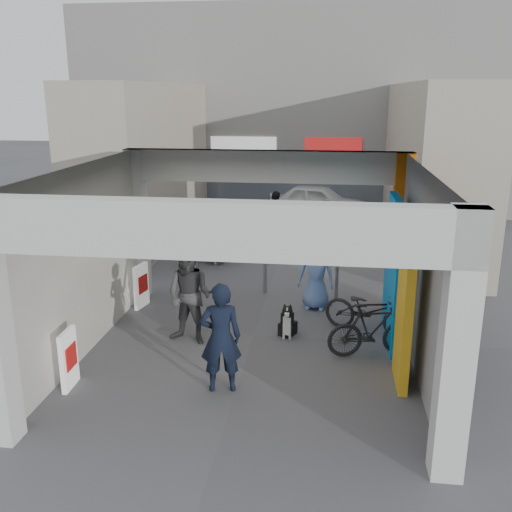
# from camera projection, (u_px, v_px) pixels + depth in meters

# --- Properties ---
(ground) EXTENTS (90.00, 90.00, 0.00)m
(ground) POSITION_uv_depth(u_px,v_px,m) (254.00, 335.00, 11.52)
(ground) COLOR #55565B
(ground) RESTS_ON ground
(arcade_canopy) EXTENTS (6.40, 6.45, 6.40)m
(arcade_canopy) POSITION_uv_depth(u_px,v_px,m) (278.00, 235.00, 10.03)
(arcade_canopy) COLOR beige
(arcade_canopy) RESTS_ON ground
(far_building) EXTENTS (18.00, 4.08, 8.00)m
(far_building) POSITION_uv_depth(u_px,v_px,m) (298.00, 111.00, 23.75)
(far_building) COLOR white
(far_building) RESTS_ON ground
(plaza_bldg_left) EXTENTS (2.00, 9.00, 5.00)m
(plaza_bldg_left) POSITION_uv_depth(u_px,v_px,m) (147.00, 163.00, 18.53)
(plaza_bldg_left) COLOR #A19685
(plaza_bldg_left) RESTS_ON ground
(plaza_bldg_right) EXTENTS (2.00, 9.00, 5.00)m
(plaza_bldg_right) POSITION_uv_depth(u_px,v_px,m) (432.00, 168.00, 17.42)
(plaza_bldg_right) COLOR #A19685
(plaza_bldg_right) RESTS_ON ground
(bollard_left) EXTENTS (0.09, 0.09, 0.97)m
(bollard_left) POSITION_uv_depth(u_px,v_px,m) (197.00, 273.00, 13.91)
(bollard_left) COLOR #95989D
(bollard_left) RESTS_ON ground
(bollard_center) EXTENTS (0.09, 0.09, 0.94)m
(bollard_center) POSITION_uv_depth(u_px,v_px,m) (265.00, 274.00, 13.83)
(bollard_center) COLOR #95989D
(bollard_center) RESTS_ON ground
(bollard_right) EXTENTS (0.09, 0.09, 0.85)m
(bollard_right) POSITION_uv_depth(u_px,v_px,m) (337.00, 281.00, 13.48)
(bollard_right) COLOR #95989D
(bollard_right) RESTS_ON ground
(advert_board_near) EXTENTS (0.11, 0.55, 1.00)m
(advert_board_near) POSITION_uv_depth(u_px,v_px,m) (69.00, 359.00, 9.37)
(advert_board_near) COLOR white
(advert_board_near) RESTS_ON ground
(advert_board_far) EXTENTS (0.19, 0.55, 1.00)m
(advert_board_far) POSITION_uv_depth(u_px,v_px,m) (141.00, 286.00, 12.92)
(advert_board_far) COLOR white
(advert_board_far) RESTS_ON ground
(cafe_set) EXTENTS (1.62, 1.31, 0.98)m
(cafe_set) POSITION_uv_depth(u_px,v_px,m) (213.00, 249.00, 16.50)
(cafe_set) COLOR #9C9BA0
(cafe_set) RESTS_ON ground
(produce_stand) EXTENTS (1.23, 0.67, 0.81)m
(produce_stand) POSITION_uv_depth(u_px,v_px,m) (216.00, 248.00, 16.77)
(produce_stand) COLOR black
(produce_stand) RESTS_ON ground
(crate_stack) EXTENTS (0.52, 0.44, 0.56)m
(crate_stack) POSITION_uv_depth(u_px,v_px,m) (297.00, 232.00, 18.86)
(crate_stack) COLOR #1A5B22
(crate_stack) RESTS_ON ground
(border_collie) EXTENTS (0.26, 0.52, 0.71)m
(border_collie) POSITION_uv_depth(u_px,v_px,m) (287.00, 323.00, 11.38)
(border_collie) COLOR black
(border_collie) RESTS_ON ground
(man_with_dog) EXTENTS (0.75, 0.58, 1.85)m
(man_with_dog) POSITION_uv_depth(u_px,v_px,m) (221.00, 338.00, 9.17)
(man_with_dog) COLOR black
(man_with_dog) RESTS_ON ground
(man_back_turned) EXTENTS (1.09, 0.94, 1.92)m
(man_back_turned) POSITION_uv_depth(u_px,v_px,m) (189.00, 296.00, 10.96)
(man_back_turned) COLOR #3C3C3E
(man_back_turned) RESTS_ON ground
(man_elderly) EXTENTS (0.87, 0.63, 1.65)m
(man_elderly) POSITION_uv_depth(u_px,v_px,m) (316.00, 273.00, 12.74)
(man_elderly) COLOR #6382C2
(man_elderly) RESTS_ON ground
(man_crates) EXTENTS (1.14, 0.83, 1.80)m
(man_crates) POSITION_uv_depth(u_px,v_px,m) (276.00, 220.00, 17.77)
(man_crates) COLOR black
(man_crates) RESTS_ON ground
(bicycle_front) EXTENTS (1.99, 1.33, 0.99)m
(bicycle_front) POSITION_uv_depth(u_px,v_px,m) (369.00, 310.00, 11.50)
(bicycle_front) COLOR black
(bicycle_front) RESTS_ON ground
(bicycle_rear) EXTENTS (1.78, 0.90, 1.03)m
(bicycle_rear) POSITION_uv_depth(u_px,v_px,m) (373.00, 330.00, 10.50)
(bicycle_rear) COLOR black
(bicycle_rear) RESTS_ON ground
(white_van) EXTENTS (4.03, 2.28, 1.29)m
(white_van) POSITION_uv_depth(u_px,v_px,m) (319.00, 201.00, 22.16)
(white_van) COLOR white
(white_van) RESTS_ON ground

